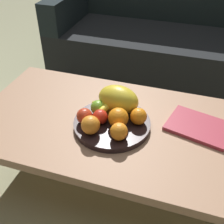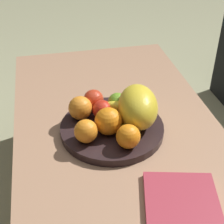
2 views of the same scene
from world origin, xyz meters
name	(u,v)px [view 2 (image 2 of 2)]	position (x,y,z in m)	size (l,w,h in m)	color
ground_plane	(119,217)	(0.00, 0.00, 0.00)	(8.00, 8.00, 0.00)	#9D9D76
coffee_table	(121,144)	(0.00, 0.00, 0.36)	(1.25, 0.65, 0.40)	tan
fruit_bowl	(112,128)	(-0.02, -0.02, 0.42)	(0.32, 0.32, 0.03)	black
melon_large_front	(138,107)	(-0.02, 0.06, 0.49)	(0.18, 0.12, 0.12)	yellow
orange_front	(108,121)	(0.01, -0.04, 0.47)	(0.08, 0.08, 0.08)	orange
orange_left	(127,137)	(0.09, 0.00, 0.46)	(0.07, 0.07, 0.07)	orange
orange_right	(80,108)	(-0.08, -0.11, 0.47)	(0.08, 0.08, 0.08)	orange
orange_back	(86,131)	(0.04, -0.11, 0.46)	(0.07, 0.07, 0.07)	orange
apple_front	(117,103)	(-0.09, 0.01, 0.46)	(0.06, 0.06, 0.06)	#6AA028
apple_left	(94,100)	(-0.12, -0.06, 0.46)	(0.07, 0.07, 0.07)	red
apple_right	(102,110)	(-0.06, -0.05, 0.46)	(0.06, 0.06, 0.06)	red
banana_bunch	(126,112)	(-0.04, 0.03, 0.46)	(0.17, 0.15, 0.06)	yellow
magazine	(184,213)	(0.33, 0.07, 0.41)	(0.25, 0.18, 0.02)	#AD3444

